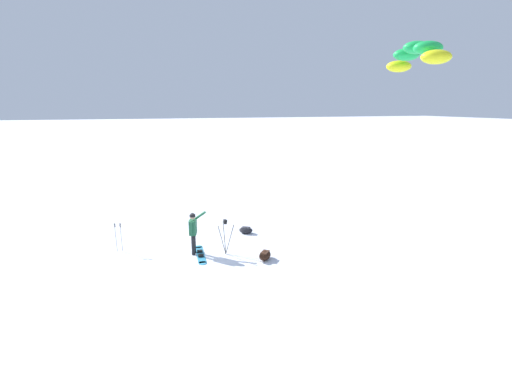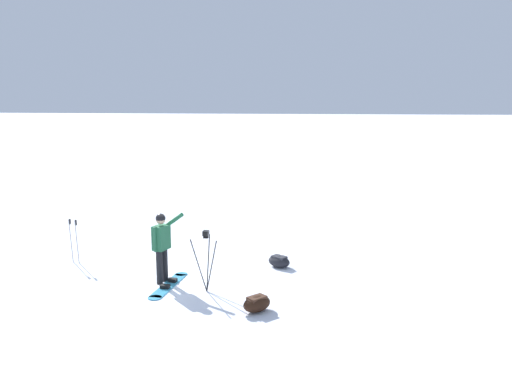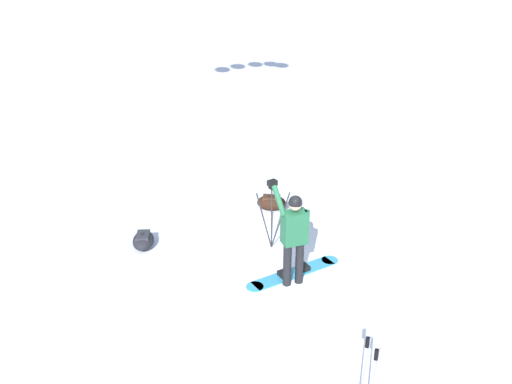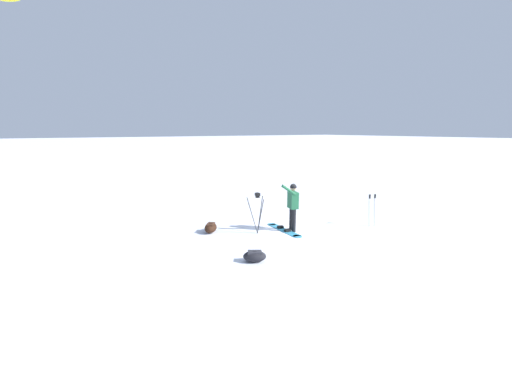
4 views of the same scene
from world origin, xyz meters
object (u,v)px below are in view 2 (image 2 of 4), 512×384
camera_tripod (206,248)px  gear_bag_small (279,261)px  snowboarder (162,241)px  ski_poles (74,234)px  snowboard (169,285)px  gear_bag_large (257,303)px

camera_tripod → gear_bag_small: camera_tripod is taller
snowboarder → gear_bag_small: bearing=31.4°
gear_bag_small → ski_poles: size_ratio=0.62×
snowboard → camera_tripod: size_ratio=1.36×
snowboarder → ski_poles: snowboarder is taller
ski_poles → gear_bag_large: bearing=-25.6°
snowboarder → snowboard: (0.21, -0.19, -0.97)m
camera_tripod → ski_poles: bearing=158.7°
gear_bag_large → gear_bag_small: (0.13, 2.92, -0.02)m
gear_bag_large → snowboarder: bearing=150.5°
snowboard → gear_bag_small: 2.92m
ski_poles → snowboarder: bearing=-21.9°
gear_bag_large → camera_tripod: (-1.27, 0.95, 0.81)m
gear_bag_small → camera_tripod: bearing=-125.4°
snowboarder → snowboard: snowboarder is taller
snowboard → snowboarder: bearing=136.8°
gear_bag_small → ski_poles: bearing=-175.1°
snowboarder → gear_bag_small: size_ratio=2.30×
snowboarder → camera_tripod: snowboarder is taller
gear_bag_large → gear_bag_small: gear_bag_large is taller
ski_poles → camera_tripod: bearing=-21.3°
snowboard → gear_bag_small: (2.34, 1.75, 0.13)m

